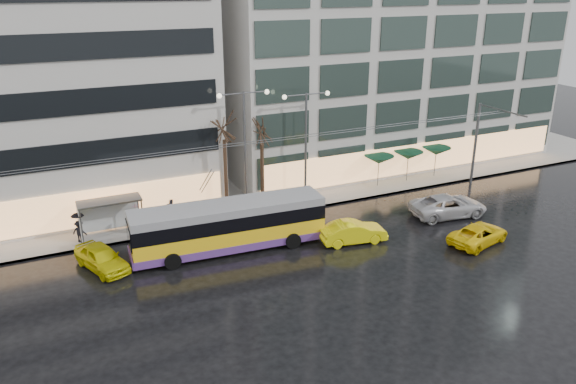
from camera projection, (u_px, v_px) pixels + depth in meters
ground at (281, 280)px, 33.04m from camera, size 140.00×140.00×0.00m
sidewalk at (233, 196)px, 45.67m from camera, size 80.00×10.00×0.15m
kerb at (255, 218)px, 41.48m from camera, size 80.00×0.10×0.15m
building_right at (382, 25)px, 52.15m from camera, size 32.00×14.00×25.00m
trolleybus at (229, 227)px, 36.27m from camera, size 12.72×5.26×5.84m
catenary at (247, 171)px, 38.65m from camera, size 42.24×5.12×7.00m
bus_shelter at (104, 210)px, 38.10m from camera, size 4.20×1.60×2.51m
street_lamp_near at (245, 135)px, 40.86m from camera, size 3.96×0.36×9.03m
street_lamp_far at (306, 131)px, 42.93m from camera, size 3.96×0.36×8.53m
tree_a at (224, 122)px, 40.05m from camera, size 3.20×3.20×8.40m
tree_b at (262, 126)px, 41.64m from camera, size 3.20×3.20×7.70m
parasol_a at (379, 160)px, 47.02m from camera, size 2.50×2.50×2.65m
parasol_b at (408, 155)px, 48.20m from camera, size 2.50×2.50×2.65m
parasol_c at (436, 151)px, 49.38m from camera, size 2.50×2.50×2.65m
taxi_a at (102, 258)px, 34.12m from camera, size 3.26×4.77×1.51m
taxi_b at (353, 232)px, 37.60m from camera, size 4.71×2.27×1.49m
taxi_c at (479, 234)px, 37.51m from camera, size 5.08×3.25×1.30m
sedan_silver at (448, 206)px, 41.83m from camera, size 6.09×3.45×1.60m
pedestrian_a at (136, 214)px, 38.26m from camera, size 1.08×1.10×2.19m
pedestrian_b at (170, 204)px, 41.49m from camera, size 1.05×0.94×1.76m
pedestrian_c at (79, 227)px, 37.16m from camera, size 1.14×1.14×2.11m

